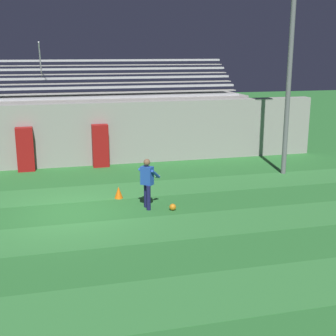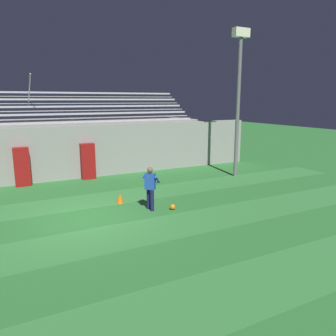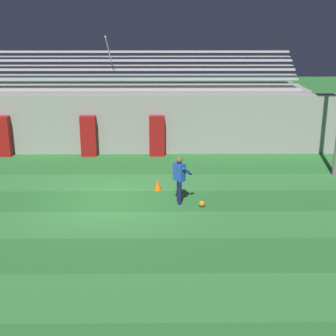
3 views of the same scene
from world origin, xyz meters
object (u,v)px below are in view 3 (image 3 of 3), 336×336
traffic_cone (158,184)px  soccer_ball (202,204)px  padding_pillar_gate_left (89,136)px  padding_pillar_far_left (3,136)px  padding_pillar_gate_right (157,136)px  goalkeeper (180,177)px

traffic_cone → soccer_ball: bearing=-48.5°
padding_pillar_gate_left → padding_pillar_far_left: size_ratio=1.00×
padding_pillar_gate_right → padding_pillar_gate_left: bearing=180.0°
soccer_ball → goalkeeper: bearing=152.0°
goalkeeper → soccer_ball: goalkeeper is taller
traffic_cone → padding_pillar_far_left: bearing=146.7°
padding_pillar_gate_left → traffic_cone: 5.85m
soccer_ball → traffic_cone: (-1.52, 1.71, 0.10)m
padding_pillar_gate_left → goalkeeper: size_ratio=1.13×
padding_pillar_gate_right → goalkeeper: size_ratio=1.13×
padding_pillar_gate_left → padding_pillar_gate_right: size_ratio=1.00×
padding_pillar_far_left → soccer_ball: padding_pillar_far_left is taller
padding_pillar_gate_left → traffic_cone: (3.29, -4.78, -0.74)m
padding_pillar_gate_left → traffic_cone: bearing=-55.5°
padding_pillar_far_left → soccer_ball: 10.98m
soccer_ball → traffic_cone: 2.29m
padding_pillar_far_left → goalkeeper: 10.11m
padding_pillar_gate_right → goalkeeper: 6.16m
padding_pillar_gate_left → goalkeeper: padding_pillar_gate_left is taller
padding_pillar_gate_right → padding_pillar_far_left: 7.20m
goalkeeper → padding_pillar_gate_right: bearing=98.0°
padding_pillar_gate_right → padding_pillar_far_left: size_ratio=1.00×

